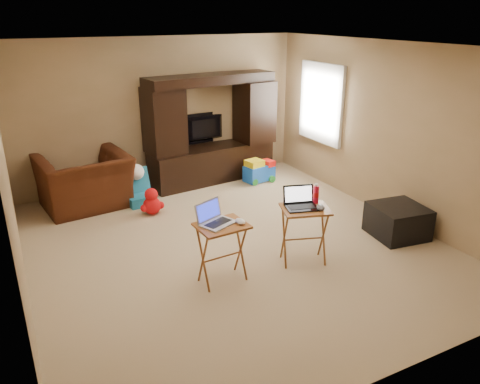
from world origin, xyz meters
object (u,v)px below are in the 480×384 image
recliner (85,182)px  mouse_left (240,221)px  child_rocker (139,187)px  tray_table_left (222,253)px  tray_table_right (304,235)px  water_bottle (316,195)px  mouse_right (321,208)px  entertainment_center (212,129)px  ottoman (398,221)px  television (207,129)px  plush_toy (152,201)px  push_toy (259,170)px  laptop_right (302,199)px  laptop_left (218,214)px

recliner → mouse_left: size_ratio=9.08×
recliner → child_rocker: size_ratio=2.32×
tray_table_left → tray_table_right: tray_table_right is taller
recliner → water_bottle: (2.22, -2.89, 0.40)m
mouse_right → mouse_left: bearing=174.1°
entertainment_center → mouse_left: size_ratio=16.19×
ottoman → tray_table_left: 2.61m
entertainment_center → water_bottle: size_ratio=10.55×
television → tray_table_left: television is taller
entertainment_center → television: (0.00, 0.22, -0.04)m
entertainment_center → water_bottle: 3.16m
entertainment_center → television: bearing=83.4°
mouse_right → tray_table_left: bearing=171.7°
plush_toy → tray_table_right: size_ratio=0.59×
push_toy → tray_table_right: bearing=-120.7°
recliner → laptop_right: size_ratio=3.48×
laptop_left → water_bottle: bearing=-22.8°
entertainment_center → laptop_left: (-1.33, -3.16, -0.12)m
laptop_left → push_toy: bearing=30.2°
mouse_right → push_toy: bearing=74.1°
plush_toy → laptop_right: bearing=-62.4°
entertainment_center → tray_table_left: (-1.30, -3.19, -0.59)m
plush_toy → water_bottle: water_bottle is taller
ottoman → tray_table_left: bearing=179.1°
plush_toy → mouse_right: bearing=-60.6°
child_rocker → mouse_left: bearing=-88.1°
plush_toy → laptop_left: laptop_left is taller
entertainment_center → push_toy: bearing=-39.1°
push_toy → recliner: bearing=164.8°
child_rocker → mouse_left: size_ratio=3.91×
tray_table_left → plush_toy: bearing=90.1°
television → recliner: size_ratio=0.74×
television → tray_table_left: (-1.30, -3.41, -0.55)m
recliner → laptop_right: bearing=116.7°
plush_toy → mouse_left: mouse_left is taller
television → mouse_right: television is taller
water_bottle → entertainment_center: bearing=89.2°
child_rocker → laptop_right: laptop_right is taller
push_toy → laptop_right: size_ratio=1.51×
tray_table_left → entertainment_center: bearing=64.2°
tray_table_left → mouse_left: (0.19, -0.07, 0.38)m
tray_table_left → water_bottle: size_ratio=3.21×
recliner → ottoman: recliner is taller
tray_table_left → child_rocker: bearing=90.5°
recliner → laptop_left: bearing=100.7°
child_rocker → plush_toy: 0.48m
push_toy → mouse_left: mouse_left is taller
ottoman → laptop_right: bearing=179.7°
mouse_left → water_bottle: 1.08m
tray_table_left → recliner: bearing=104.6°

